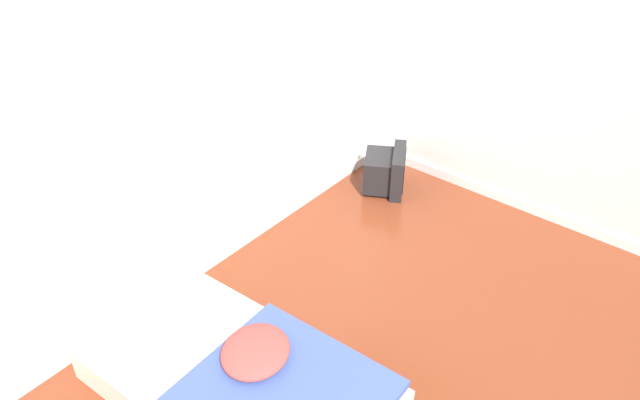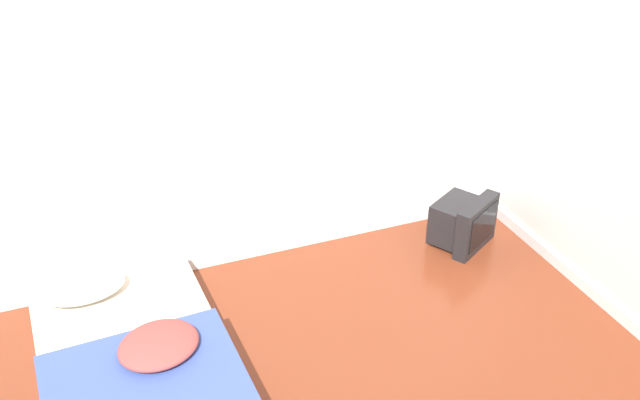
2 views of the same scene
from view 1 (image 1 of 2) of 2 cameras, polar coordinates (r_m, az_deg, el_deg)
wall_back at (r=3.92m, az=-19.31°, el=3.96°), size 8.22×0.08×2.60m
mattress_bed at (r=3.92m, az=-7.56°, el=-16.10°), size 1.11×1.89×0.37m
crt_tv at (r=5.68m, az=6.08°, el=2.68°), size 0.54×0.52×0.39m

